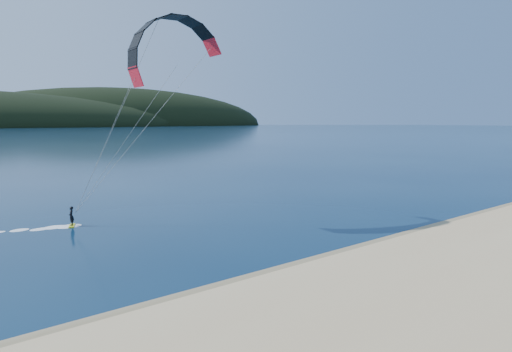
{
  "coord_description": "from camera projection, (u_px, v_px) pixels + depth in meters",
  "views": [
    {
      "loc": [
        -14.62,
        -12.71,
        8.77
      ],
      "look_at": [
        2.43,
        10.0,
        5.0
      ],
      "focal_mm": 29.03,
      "sensor_mm": 36.0,
      "label": 1
    }
  ],
  "objects": [
    {
      "name": "kitesurfer_near",
      "position": [
        172.0,
        71.0,
        33.32
      ],
      "size": [
        22.44,
        8.18,
        16.91
      ],
      "color": "#BECA17",
      "rests_on": "ground"
    },
    {
      "name": "wet_sand",
      "position": [
        280.0,
        276.0,
        23.49
      ],
      "size": [
        220.0,
        2.5,
        0.1
      ],
      "color": "olive",
      "rests_on": "ground"
    },
    {
      "name": "ground",
      "position": [
        340.0,
        304.0,
        19.93
      ],
      "size": [
        1800.0,
        1800.0,
        0.0
      ],
      "primitive_type": "plane",
      "color": "#071E38",
      "rests_on": "ground"
    }
  ]
}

